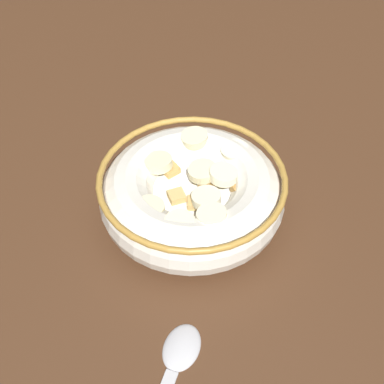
# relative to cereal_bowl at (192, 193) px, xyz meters

# --- Properties ---
(ground_plane) EXTENTS (1.29, 1.29, 0.02)m
(ground_plane) POSITION_rel_cereal_bowl_xyz_m (0.00, -0.00, -0.04)
(ground_plane) COLOR #472B19
(cereal_bowl) EXTENTS (0.17, 0.17, 0.06)m
(cereal_bowl) POSITION_rel_cereal_bowl_xyz_m (0.00, 0.00, 0.00)
(cereal_bowl) COLOR silver
(cereal_bowl) RESTS_ON ground_plane
(spoon) EXTENTS (0.10, 0.16, 0.01)m
(spoon) POSITION_rel_cereal_bowl_xyz_m (-0.11, 0.13, -0.03)
(spoon) COLOR #B7B7BC
(spoon) RESTS_ON ground_plane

